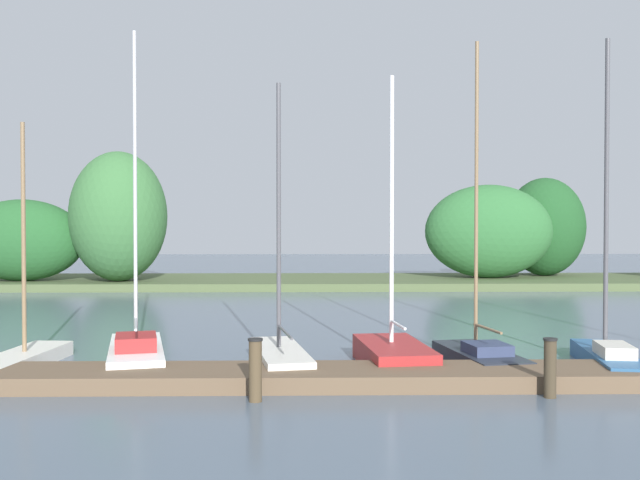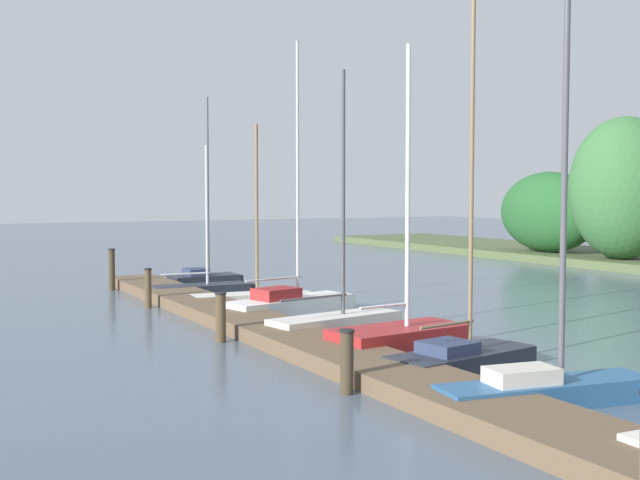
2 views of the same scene
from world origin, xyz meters
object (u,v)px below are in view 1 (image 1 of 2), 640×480
sailboat_2 (23,355)px  sailboat_3 (136,350)px  sailboat_5 (392,351)px  mooring_piling_3 (550,368)px  mooring_piling_2 (255,370)px  sailboat_4 (279,353)px  sailboat_6 (478,351)px  sailboat_7 (607,351)px

sailboat_2 → sailboat_3: (2.63, 0.09, 0.09)m
sailboat_2 → sailboat_5: (8.69, -0.12, 0.08)m
sailboat_2 → mooring_piling_3: bearing=-100.0°
mooring_piling_2 → sailboat_5: bearing=47.2°
sailboat_4 → sailboat_6: (4.71, 0.23, -0.01)m
sailboat_4 → sailboat_5: size_ratio=0.97×
sailboat_2 → sailboat_6: (10.75, -0.03, 0.06)m
sailboat_3 → mooring_piling_2: size_ratio=6.64×
sailboat_5 → sailboat_7: (4.95, -0.37, 0.05)m
sailboat_2 → sailboat_7: bearing=-86.6°
sailboat_2 → sailboat_4: sailboat_4 is taller
sailboat_7 → sailboat_4: bearing=97.1°
sailboat_4 → mooring_piling_2: (-0.34, -3.08, 0.25)m
mooring_piling_2 → sailboat_6: bearing=33.3°
sailboat_2 → sailboat_4: size_ratio=0.87×
sailboat_2 → sailboat_6: sailboat_6 is taller
mooring_piling_2 → sailboat_2: bearing=149.6°
sailboat_4 → sailboat_7: (7.60, -0.22, 0.06)m
sailboat_3 → mooring_piling_2: 4.61m
sailboat_2 → sailboat_5: 8.70m
sailboat_6 → mooring_piling_2: sailboat_6 is taller
sailboat_2 → mooring_piling_2: 6.62m
sailboat_7 → sailboat_5: bearing=94.5°
sailboat_5 → mooring_piling_3: 4.07m
sailboat_2 → sailboat_4: 6.05m
sailboat_4 → sailboat_7: sailboat_7 is taller
sailboat_4 → mooring_piling_3: sailboat_4 is taller
sailboat_5 → sailboat_6: bearing=-93.8°
sailboat_5 → sailboat_7: size_ratio=0.89×
sailboat_6 → sailboat_7: sailboat_6 is taller
sailboat_6 → mooring_piling_2: 6.04m
sailboat_7 → mooring_piling_3: 3.50m
mooring_piling_3 → sailboat_2: bearing=164.5°
mooring_piling_3 → sailboat_7: bearing=49.8°
sailboat_2 → sailboat_5: bearing=-85.3°
sailboat_6 → sailboat_5: bearing=82.8°
sailboat_3 → sailboat_7: sailboat_3 is taller
sailboat_3 → sailboat_5: size_ratio=1.16×
sailboat_3 → sailboat_6: size_ratio=1.03×
sailboat_2 → sailboat_3: sailboat_3 is taller
sailboat_4 → mooring_piling_3: bearing=-128.5°
sailboat_6 → sailboat_7: size_ratio=1.00×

